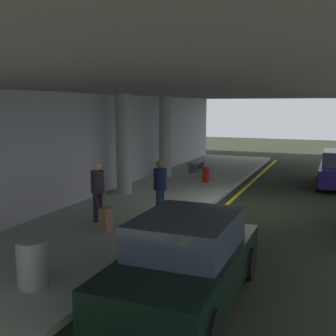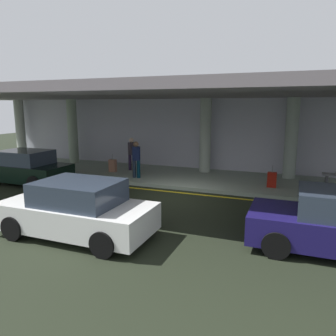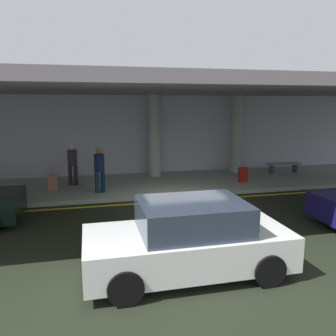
# 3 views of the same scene
# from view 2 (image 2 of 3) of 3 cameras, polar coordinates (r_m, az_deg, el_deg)

# --- Properties ---
(ground_plane) EXTENTS (60.00, 60.00, 0.00)m
(ground_plane) POSITION_cam_2_polar(r_m,az_deg,el_deg) (12.43, 1.08, -5.07)
(ground_plane) COLOR black
(sidewalk) EXTENTS (26.00, 4.20, 0.15)m
(sidewalk) POSITION_cam_2_polar(r_m,az_deg,el_deg) (15.27, 5.15, -1.82)
(sidewalk) COLOR #95A393
(sidewalk) RESTS_ON ground
(lane_stripe_yellow) EXTENTS (26.00, 0.14, 0.01)m
(lane_stripe_yellow) POSITION_cam_2_polar(r_m,az_deg,el_deg) (12.99, 2.04, -4.35)
(lane_stripe_yellow) COLOR yellow
(lane_stripe_yellow) RESTS_ON ground
(support_column_far_left) EXTENTS (0.57, 0.57, 3.65)m
(support_column_far_left) POSITION_cam_2_polar(r_m,az_deg,el_deg) (22.53, -24.56, 6.21)
(support_column_far_left) COLOR #989F94
(support_column_far_left) RESTS_ON sidewalk
(support_column_left_mid) EXTENTS (0.57, 0.57, 3.65)m
(support_column_left_mid) POSITION_cam_2_polar(r_m,az_deg,el_deg) (19.86, -16.44, 6.26)
(support_column_left_mid) COLOR #94A58D
(support_column_left_mid) RESTS_ON sidewalk
(support_column_center) EXTENTS (0.57, 0.57, 3.65)m
(support_column_center) POSITION_cam_2_polar(r_m,az_deg,el_deg) (16.24, 6.60, 5.70)
(support_column_center) COLOR #97A194
(support_column_center) RESTS_ON sidewalk
(support_column_right_mid) EXTENTS (0.57, 0.57, 3.65)m
(support_column_right_mid) POSITION_cam_2_polar(r_m,az_deg,el_deg) (15.70, 20.89, 4.89)
(support_column_right_mid) COLOR #909C90
(support_column_right_mid) RESTS_ON sidewalk
(ceiling_overhang) EXTENTS (28.00, 13.20, 0.30)m
(ceiling_overhang) POSITION_cam_2_polar(r_m,az_deg,el_deg) (14.43, 4.84, 12.96)
(ceiling_overhang) COLOR gray
(ceiling_overhang) RESTS_ON support_column_far_left
(terminal_back_wall) EXTENTS (26.00, 0.30, 3.80)m
(terminal_back_wall) POSITION_cam_2_polar(r_m,az_deg,el_deg) (17.14, 7.39, 5.70)
(terminal_back_wall) COLOR #B0B0BF
(terminal_back_wall) RESTS_ON ground
(car_white) EXTENTS (4.10, 1.92, 1.50)m
(car_white) POSITION_cam_2_polar(r_m,az_deg,el_deg) (8.92, -15.69, -7.14)
(car_white) COLOR white
(car_white) RESTS_ON ground
(car_black) EXTENTS (4.10, 1.92, 1.50)m
(car_black) POSITION_cam_2_polar(r_m,az_deg,el_deg) (15.69, -23.92, 0.01)
(car_black) COLOR black
(car_black) RESTS_ON ground
(traveler_with_luggage) EXTENTS (0.38, 0.38, 1.68)m
(traveler_with_luggage) POSITION_cam_2_polar(r_m,az_deg,el_deg) (14.90, -5.63, 1.93)
(traveler_with_luggage) COLOR #1B2636
(traveler_with_luggage) RESTS_ON sidewalk
(person_waiting_for_ride) EXTENTS (0.38, 0.38, 1.68)m
(person_waiting_for_ride) POSITION_cam_2_polar(r_m,az_deg,el_deg) (16.66, -6.42, 2.85)
(person_waiting_for_ride) COLOR #261936
(person_waiting_for_ride) RESTS_ON sidewalk
(suitcase_upright_primary) EXTENTS (0.36, 0.22, 0.90)m
(suitcase_upright_primary) POSITION_cam_2_polar(r_m,az_deg,el_deg) (13.84, 17.83, -1.98)
(suitcase_upright_primary) COLOR maroon
(suitcase_upright_primary) RESTS_ON sidewalk
(suitcase_upright_secondary) EXTENTS (0.36, 0.22, 0.90)m
(suitcase_upright_secondary) POSITION_cam_2_polar(r_m,az_deg,el_deg) (16.55, -9.72, 0.42)
(suitcase_upright_secondary) COLOR #9D674F
(suitcase_upright_secondary) RESTS_ON sidewalk
(trash_bin_steel) EXTENTS (0.56, 0.56, 0.85)m
(trash_bin_steel) POSITION_cam_2_polar(r_m,az_deg,el_deg) (18.15, -19.86, 1.21)
(trash_bin_steel) COLOR gray
(trash_bin_steel) RESTS_ON sidewalk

